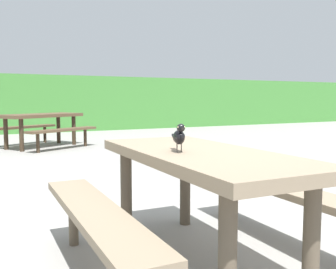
{
  "coord_description": "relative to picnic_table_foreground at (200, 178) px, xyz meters",
  "views": [
    {
      "loc": [
        -1.6,
        -2.23,
        1.08
      ],
      "look_at": [
        -0.43,
        0.02,
        0.84
      ],
      "focal_mm": 41.03,
      "sensor_mm": 36.0,
      "label": 1
    }
  ],
  "objects": [
    {
      "name": "ground_plane",
      "position": [
        0.26,
        0.13,
        -0.56
      ],
      "size": [
        60.0,
        60.0,
        0.0
      ],
      "primitive_type": "plane",
      "color": "gray"
    },
    {
      "name": "picnic_table_foreground",
      "position": [
        0.0,
        0.0,
        0.0
      ],
      "size": [
        1.73,
        1.82,
        0.74
      ],
      "color": "#84725B",
      "rests_on": "ground"
    },
    {
      "name": "bird_grackle",
      "position": [
        -0.16,
        -0.01,
        0.29
      ],
      "size": [
        0.13,
        0.28,
        0.18
      ],
      "color": "black",
      "rests_on": "picnic_table_foreground"
    },
    {
      "name": "hedge_wall",
      "position": [
        0.26,
        11.04,
        0.36
      ],
      "size": [
        28.0,
        1.4,
        1.82
      ],
      "primitive_type": "cube",
      "color": "#428438",
      "rests_on": "ground"
    },
    {
      "name": "picnic_table_mid_left",
      "position": [
        0.09,
        6.74,
        0.0
      ],
      "size": [
        2.31,
        2.3,
        0.74
      ],
      "color": "brown",
      "rests_on": "ground"
    }
  ]
}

